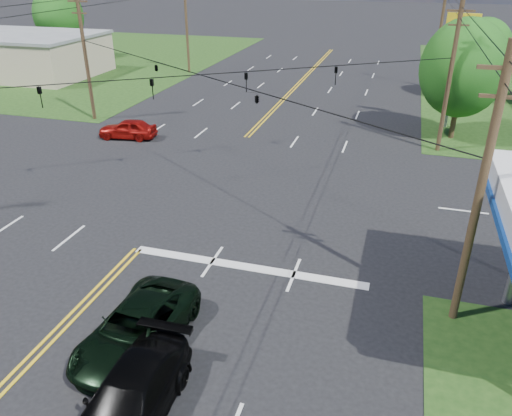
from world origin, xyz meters
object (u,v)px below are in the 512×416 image
(retail_nw, at_px, (22,56))
(pickup_dkgreen, at_px, (137,328))
(pole_nw, at_px, (85,55))
(tree_right_a, at_px, (463,68))
(suv_black, at_px, (129,400))
(pole_se, at_px, (480,192))
(pole_ne, at_px, (450,76))
(pole_left_far, at_px, (186,24))
(tree_right_b, at_px, (482,52))
(pole_right_far, at_px, (440,33))
(tree_far_l, at_px, (58,15))

(retail_nw, relative_size, pickup_dkgreen, 3.06)
(pole_nw, height_order, tree_right_a, pole_nw)
(pickup_dkgreen, bearing_deg, suv_black, -62.37)
(retail_nw, relative_size, tree_right_a, 1.96)
(retail_nw, bearing_deg, pickup_dkgreen, -47.05)
(retail_nw, xyz_separation_m, suv_black, (34.24, -38.17, -1.26))
(pole_se, bearing_deg, pole_ne, 90.00)
(pole_se, xyz_separation_m, pole_left_far, (-26.00, 37.00, 0.25))
(pole_nw, bearing_deg, pickup_dkgreen, -54.52)
(retail_nw, xyz_separation_m, tree_right_b, (46.50, 2.00, 2.22))
(retail_nw, height_order, suv_black, retail_nw)
(pole_right_far, bearing_deg, tree_right_b, -48.81)
(pole_se, relative_size, pole_left_far, 0.95)
(pole_right_far, height_order, pickup_dkgreen, pole_right_far)
(pole_nw, distance_m, pole_right_far, 32.20)
(retail_nw, relative_size, pole_ne, 1.68)
(pole_nw, bearing_deg, pole_ne, 0.00)
(pole_ne, relative_size, tree_right_a, 1.16)
(tree_right_b, xyz_separation_m, suv_black, (-12.26, -40.17, -3.48))
(pole_nw, relative_size, pole_ne, 1.00)
(pole_left_far, height_order, tree_right_b, pole_left_far)
(pole_ne, bearing_deg, pole_nw, 180.00)
(pole_left_far, height_order, tree_right_a, pole_left_far)
(pole_nw, xyz_separation_m, tree_far_l, (-19.00, 23.00, 0.28))
(pole_se, height_order, pole_right_far, pole_right_far)
(tree_far_l, bearing_deg, pickup_dkgreen, -52.40)
(pole_ne, bearing_deg, pickup_dkgreen, -114.01)
(retail_nw, distance_m, pickup_dkgreen, 48.45)
(pickup_dkgreen, bearing_deg, tree_far_l, 130.69)
(pole_ne, height_order, pole_left_far, pole_left_far)
(pole_nw, bearing_deg, pole_se, -34.70)
(pole_ne, xyz_separation_m, pole_right_far, (0.00, 19.00, 0.25))
(pole_nw, relative_size, tree_right_a, 1.16)
(pole_se, bearing_deg, tree_far_l, 137.66)
(retail_nw, relative_size, pole_left_far, 1.60)
(pole_nw, height_order, tree_far_l, pole_nw)
(retail_nw, distance_m, pole_left_far, 18.30)
(tree_right_b, bearing_deg, pole_nw, -153.05)
(pole_se, xyz_separation_m, pole_right_far, (0.00, 37.00, 0.25))
(tree_right_b, height_order, suv_black, tree_right_b)
(suv_black, bearing_deg, pole_right_far, 77.84)
(suv_black, bearing_deg, tree_right_b, 72.08)
(pole_nw, height_order, pole_ne, same)
(pole_right_far, distance_m, pickup_dkgreen, 42.87)
(tree_right_b, bearing_deg, retail_nw, -177.54)
(pole_ne, xyz_separation_m, tree_right_a, (1.00, 3.00, -0.05))
(pole_right_far, bearing_deg, pole_nw, -143.84)
(pole_se, xyz_separation_m, tree_right_a, (1.00, 21.00, -0.05))
(pole_se, bearing_deg, tree_right_b, 83.95)
(pole_se, xyz_separation_m, pole_nw, (-26.00, 18.00, 0.00))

